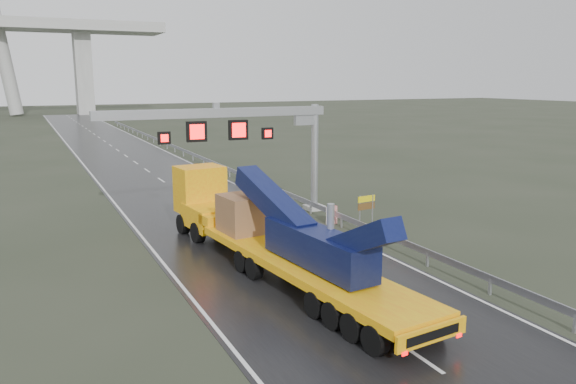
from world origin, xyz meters
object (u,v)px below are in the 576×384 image
sign_gantry (248,131)px  heavy_haul_truck (257,227)px  exit_sign_pair (366,206)px  striped_barrier (332,215)px

sign_gantry → heavy_haul_truck: 10.13m
sign_gantry → exit_sign_pair: (5.00, -6.13, -4.12)m
heavy_haul_truck → striped_barrier: size_ratio=17.73×
exit_sign_pair → heavy_haul_truck: bearing=-167.8°
heavy_haul_truck → exit_sign_pair: 8.54m
sign_gantry → striped_barrier: size_ratio=13.24×
sign_gantry → exit_sign_pair: bearing=-50.8°
sign_gantry → heavy_haul_truck: size_ratio=0.75×
exit_sign_pair → sign_gantry: bearing=122.7°
heavy_haul_truck → exit_sign_pair: size_ratio=9.35×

